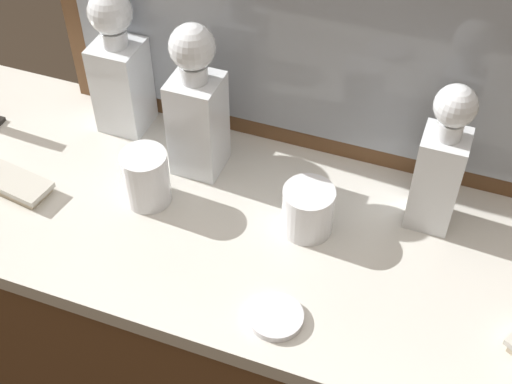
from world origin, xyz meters
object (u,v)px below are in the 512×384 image
at_px(crystal_decanter_far_right, 439,171).
at_px(crystal_tumbler_right, 308,212).
at_px(crystal_decanter_center, 197,114).
at_px(silver_brush_far_right, 9,181).
at_px(porcelain_dish, 276,317).
at_px(crystal_tumbler_center, 146,179).
at_px(crystal_decanter_rear, 120,75).

bearing_deg(crystal_decanter_far_right, crystal_tumbler_right, -153.72).
xyz_separation_m(crystal_decanter_center, silver_brush_far_right, (-0.30, -0.17, -0.11)).
distance_m(crystal_decanter_far_right, porcelain_dish, 0.35).
xyz_separation_m(crystal_tumbler_right, porcelain_dish, (0.01, -0.19, -0.03)).
height_order(crystal_tumbler_right, silver_brush_far_right, crystal_tumbler_right).
relative_size(crystal_decanter_center, crystal_tumbler_center, 2.87).
bearing_deg(crystal_tumbler_center, porcelain_dish, -28.95).
distance_m(crystal_decanter_center, crystal_decanter_rear, 0.19).
bearing_deg(crystal_decanter_far_right, crystal_decanter_center, -178.53).
height_order(crystal_decanter_rear, crystal_tumbler_right, crystal_decanter_rear).
relative_size(crystal_decanter_center, silver_brush_far_right, 1.69).
height_order(crystal_tumbler_center, porcelain_dish, crystal_tumbler_center).
relative_size(crystal_tumbler_right, porcelain_dish, 1.03).
bearing_deg(crystal_tumbler_center, crystal_decanter_center, 65.95).
bearing_deg(crystal_decanter_rear, porcelain_dish, -38.27).
relative_size(crystal_decanter_center, crystal_decanter_rear, 1.03).
relative_size(crystal_decanter_center, crystal_tumbler_right, 3.40).
xyz_separation_m(crystal_decanter_center, crystal_tumbler_center, (-0.05, -0.11, -0.07)).
height_order(crystal_decanter_far_right, crystal_decanter_rear, crystal_decanter_rear).
distance_m(crystal_decanter_center, crystal_tumbler_right, 0.26).
bearing_deg(porcelain_dish, crystal_tumbler_right, 93.67).
relative_size(crystal_decanter_rear, silver_brush_far_right, 1.65).
bearing_deg(silver_brush_far_right, crystal_decanter_far_right, 14.34).
distance_m(crystal_decanter_far_right, silver_brush_far_right, 0.74).
relative_size(crystal_tumbler_center, porcelain_dish, 1.22).
bearing_deg(crystal_tumbler_right, crystal_decanter_far_right, 26.28).
bearing_deg(crystal_decanter_rear, crystal_decanter_far_right, -4.74).
height_order(crystal_decanter_far_right, crystal_tumbler_right, crystal_decanter_far_right).
bearing_deg(crystal_decanter_center, crystal_decanter_rear, 161.67).
distance_m(crystal_decanter_center, porcelain_dish, 0.38).
bearing_deg(silver_brush_far_right, crystal_decanter_center, 30.04).
distance_m(crystal_tumbler_right, silver_brush_far_right, 0.53).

